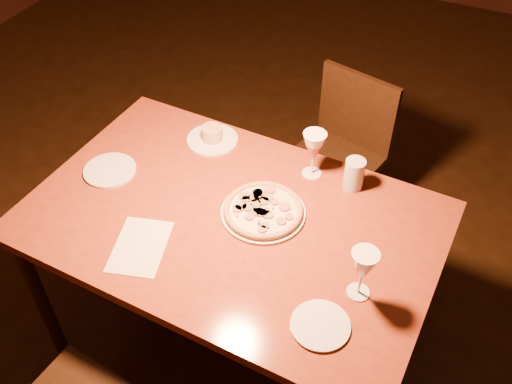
% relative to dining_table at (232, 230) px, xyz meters
% --- Properties ---
extents(floor, '(7.00, 7.00, 0.00)m').
position_rel_dining_table_xyz_m(floor, '(-0.02, 0.21, -0.70)').
color(floor, black).
rests_on(floor, ground).
extents(dining_table, '(1.48, 0.99, 0.77)m').
position_rel_dining_table_xyz_m(dining_table, '(0.00, 0.00, 0.00)').
color(dining_table, maroon).
rests_on(dining_table, floor).
extents(chair_far, '(0.48, 0.48, 0.83)m').
position_rel_dining_table_xyz_m(chair_far, '(0.14, 0.88, -0.24)').
color(chair_far, black).
rests_on(chair_far, floor).
extents(pizza_plate, '(0.30, 0.30, 0.03)m').
position_rel_dining_table_xyz_m(pizza_plate, '(0.09, 0.06, 0.09)').
color(pizza_plate, silver).
rests_on(pizza_plate, dining_table).
extents(ramekin_saucer, '(0.21, 0.21, 0.07)m').
position_rel_dining_table_xyz_m(ramekin_saucer, '(-0.26, 0.35, 0.09)').
color(ramekin_saucer, silver).
rests_on(ramekin_saucer, dining_table).
extents(wine_glass_far, '(0.09, 0.09, 0.19)m').
position_rel_dining_table_xyz_m(wine_glass_far, '(0.17, 0.33, 0.16)').
color(wine_glass_far, '#B35F4A').
rests_on(wine_glass_far, dining_table).
extents(wine_glass_right, '(0.08, 0.08, 0.19)m').
position_rel_dining_table_xyz_m(wine_glass_right, '(0.50, -0.12, 0.16)').
color(wine_glass_right, '#B35F4A').
rests_on(wine_glass_right, dining_table).
extents(water_tumbler, '(0.07, 0.07, 0.12)m').
position_rel_dining_table_xyz_m(water_tumbler, '(0.34, 0.33, 0.13)').
color(water_tumbler, '#ABB6BB').
rests_on(water_tumbler, dining_table).
extents(side_plate_left, '(0.20, 0.20, 0.01)m').
position_rel_dining_table_xyz_m(side_plate_left, '(-0.53, 0.02, 0.07)').
color(side_plate_left, silver).
rests_on(side_plate_left, dining_table).
extents(side_plate_near, '(0.18, 0.18, 0.01)m').
position_rel_dining_table_xyz_m(side_plate_near, '(0.44, -0.29, 0.07)').
color(side_plate_near, silver).
rests_on(side_plate_near, dining_table).
extents(menu_card, '(0.23, 0.28, 0.00)m').
position_rel_dining_table_xyz_m(menu_card, '(-0.22, -0.25, 0.07)').
color(menu_card, beige).
rests_on(menu_card, dining_table).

